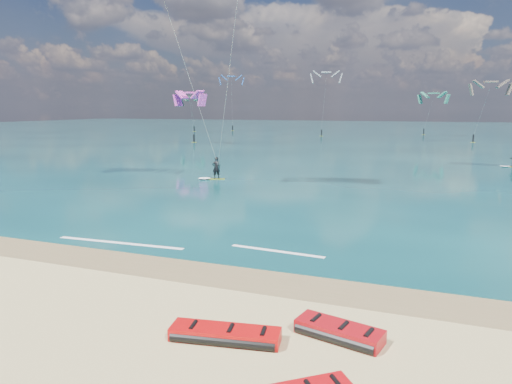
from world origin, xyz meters
TOP-DOWN VIEW (x-y plane):
  - ground at (0.00, 40.00)m, footprint 320.00×320.00m
  - wet_sand_strip at (0.00, 3.00)m, footprint 320.00×2.40m
  - sea at (0.00, 104.00)m, footprint 320.00×200.00m
  - packed_kite_left at (5.00, -1.38)m, footprint 3.29×1.60m
  - packed_kite_mid at (7.84, -0.21)m, footprint 2.77×1.78m
  - kitesurfer_main at (-5.95, 20.38)m, footprint 8.59×8.49m
  - shoreline_foam at (-0.24, 5.52)m, footprint 12.44×1.86m
  - distant_kites at (-6.59, 81.39)m, footprint 87.86×43.91m

SIDE VIEW (x-z plane):
  - ground at x=0.00m, z-range 0.00..0.00m
  - packed_kite_left at x=5.00m, z-range -0.20..0.20m
  - packed_kite_mid at x=7.84m, z-range -0.22..0.22m
  - wet_sand_strip at x=0.00m, z-range 0.00..0.01m
  - sea at x=0.00m, z-range 0.00..0.04m
  - shoreline_foam at x=-0.24m, z-range 0.04..0.05m
  - distant_kites at x=-6.59m, z-range -1.31..12.57m
  - kitesurfer_main at x=-5.95m, z-range 0.38..18.15m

